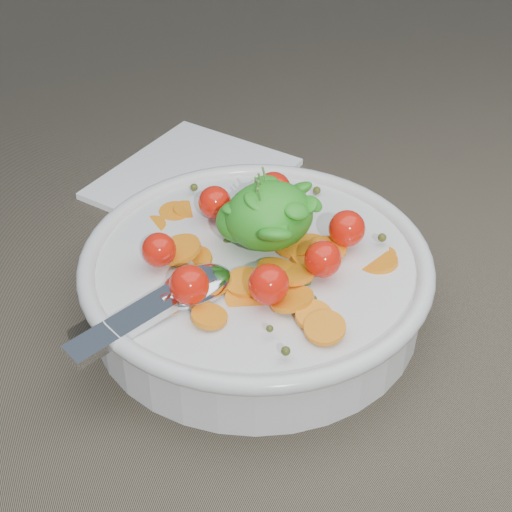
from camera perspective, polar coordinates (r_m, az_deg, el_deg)
name	(u,v)px	position (r m, az deg, el deg)	size (l,w,h in m)	color
ground	(248,294)	(0.67, -0.55, -2.75)	(6.00, 6.00, 0.00)	brown
bowl	(256,278)	(0.63, 0.00, -1.62)	(0.30, 0.28, 0.12)	silver
napkin	(193,178)	(0.81, -4.59, 5.64)	(0.18, 0.16, 0.01)	white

